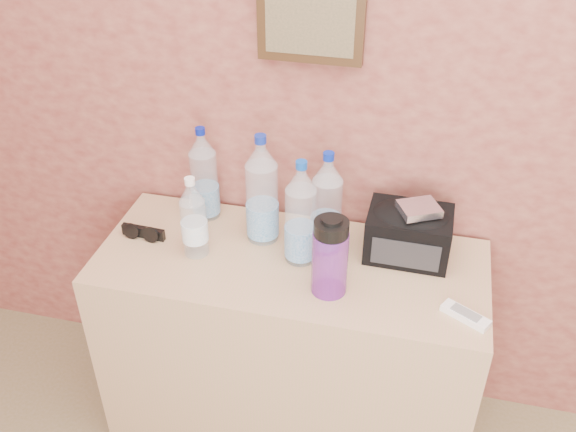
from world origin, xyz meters
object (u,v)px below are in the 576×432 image
object	(u,v)px
pet_large_a	(204,178)
sunglasses	(143,232)
pet_large_b	(262,195)
nalgene_bottle	(330,256)
pet_large_c	(327,208)
dresser	(290,347)
toiletry_bag	(409,231)
pet_small	(194,221)
pet_large_d	(301,218)
ac_remote	(465,316)
foil_packet	(419,209)

from	to	relation	value
pet_large_a	sunglasses	xyz separation A→B (m)	(-0.15, -0.17, -0.12)
pet_large_b	nalgene_bottle	distance (m)	0.32
pet_large_c	nalgene_bottle	xyz separation A→B (m)	(0.05, -0.19, -0.03)
dresser	toiletry_bag	distance (m)	0.58
dresser	pet_small	bearing A→B (deg)	-174.83
pet_large_d	ac_remote	distance (m)	0.53
pet_large_a	pet_large_d	bearing A→B (deg)	-23.66
ac_remote	foil_packet	xyz separation A→B (m)	(-0.16, 0.23, 0.17)
pet_small	nalgene_bottle	size ratio (longest dim) A/B	1.07
pet_large_c	pet_small	world-z (taller)	pet_large_c
nalgene_bottle	ac_remote	bearing A→B (deg)	-4.14
nalgene_bottle	pet_large_a	bearing A→B (deg)	149.13
pet_large_c	toiletry_bag	bearing A→B (deg)	6.50
pet_large_a	nalgene_bottle	distance (m)	0.54
sunglasses	ac_remote	bearing A→B (deg)	-4.73
pet_large_c	foil_packet	distance (m)	0.27
dresser	sunglasses	bearing A→B (deg)	179.03
nalgene_bottle	pet_small	bearing A→B (deg)	169.87
toiletry_bag	dresser	bearing A→B (deg)	-160.05
pet_small	nalgene_bottle	distance (m)	0.43
pet_large_b	pet_large_c	distance (m)	0.20
dresser	nalgene_bottle	xyz separation A→B (m)	(0.14, -0.10, 0.49)
pet_large_b	pet_large_d	world-z (taller)	pet_large_b
toiletry_bag	pet_small	bearing A→B (deg)	-166.30
pet_large_b	pet_small	world-z (taller)	pet_large_b
ac_remote	foil_packet	world-z (taller)	foil_packet
pet_large_a	pet_large_b	size ratio (longest dim) A/B	0.89
pet_large_a	pet_large_d	distance (m)	0.39
ac_remote	foil_packet	size ratio (longest dim) A/B	1.22
dresser	ac_remote	xyz separation A→B (m)	(0.52, -0.13, 0.38)
pet_small	pet_large_c	bearing A→B (deg)	16.95
pet_large_c	pet_large_b	bearing A→B (deg)	177.80
foil_packet	toiletry_bag	bearing A→B (deg)	141.49
toiletry_bag	foil_packet	distance (m)	0.10
pet_large_b	ac_remote	xyz separation A→B (m)	(0.63, -0.23, -0.15)
pet_large_b	ac_remote	distance (m)	0.69
pet_small	toiletry_bag	size ratio (longest dim) A/B	1.07
nalgene_bottle	toiletry_bag	world-z (taller)	nalgene_bottle
pet_large_d	pet_small	distance (m)	0.32
pet_large_a	sunglasses	distance (m)	0.26
pet_large_b	pet_large_d	bearing A→B (deg)	-29.11
pet_large_b	foil_packet	bearing A→B (deg)	0.48
foil_packet	pet_large_b	bearing A→B (deg)	-179.52
pet_large_a	pet_large_b	bearing A→B (deg)	-19.89
pet_large_d	nalgene_bottle	bearing A→B (deg)	-47.90
ac_remote	pet_large_d	bearing A→B (deg)	-167.71
toiletry_bag	pet_large_a	bearing A→B (deg)	175.84
sunglasses	toiletry_bag	distance (m)	0.83
pet_large_a	pet_small	world-z (taller)	pet_large_a
sunglasses	foil_packet	distance (m)	0.86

